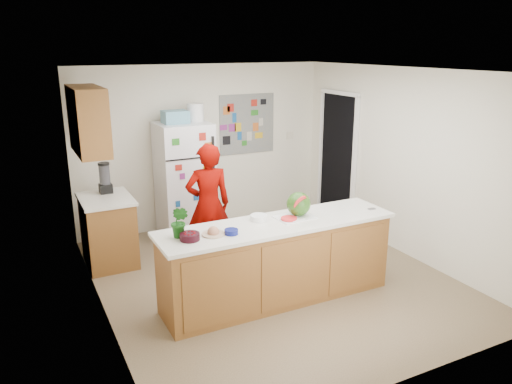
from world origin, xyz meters
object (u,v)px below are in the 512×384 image
person (208,205)px  cherry_bowl (190,237)px  refrigerator (185,180)px  watermelon (299,204)px

person → cherry_bowl: person is taller
refrigerator → person: 1.12m
watermelon → cherry_bowl: (-1.32, -0.12, -0.11)m
person → watermelon: size_ratio=5.95×
refrigerator → person: size_ratio=1.06×
watermelon → refrigerator: bearing=103.3°
refrigerator → cherry_bowl: (-0.77, -2.43, 0.11)m
person → cherry_bowl: 1.50m
cherry_bowl → person: bearing=61.7°
refrigerator → cherry_bowl: 2.56m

